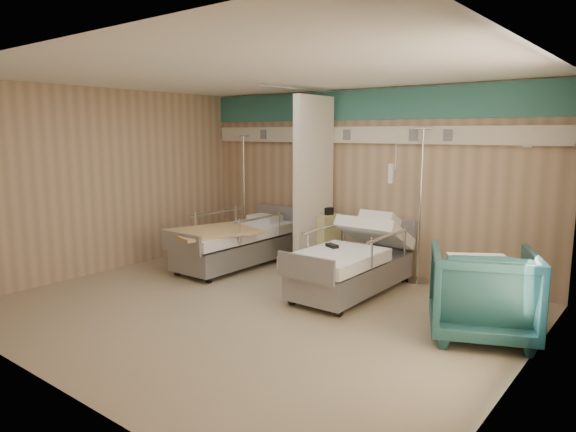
{
  "coord_description": "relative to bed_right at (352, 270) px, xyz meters",
  "views": [
    {
      "loc": [
        4.02,
        -4.48,
        2.14
      ],
      "look_at": [
        0.05,
        0.6,
        1.08
      ],
      "focal_mm": 32.0,
      "sensor_mm": 36.0,
      "label": 1
    }
  ],
  "objects": [
    {
      "name": "white_cup",
      "position": [
        -1.23,
        0.92,
        0.6
      ],
      "size": [
        0.11,
        0.11,
        0.14
      ],
      "primitive_type": "cylinder",
      "rotation": [
        0.0,
        0.0,
        -0.13
      ],
      "color": "white",
      "rests_on": "bedside_cabinet"
    },
    {
      "name": "visitor_armchair",
      "position": [
        1.85,
        -0.47,
        0.17
      ],
      "size": [
        1.37,
        1.38,
        0.96
      ],
      "primitive_type": "imported",
      "rotation": [
        0.0,
        0.0,
        3.56
      ],
      "color": "#1C4646",
      "rests_on": "ground"
    },
    {
      "name": "bed_left",
      "position": [
        -2.2,
        0.0,
        0.0
      ],
      "size": [
        1.0,
        2.16,
        0.63
      ],
      "primitive_type": null,
      "color": "white",
      "rests_on": "ground"
    },
    {
      "name": "iv_stand_left",
      "position": [
        -2.76,
        0.87,
        0.11
      ],
      "size": [
        0.37,
        0.37,
        2.09
      ],
      "rotation": [
        0.0,
        0.0,
        0.35
      ],
      "color": "silver",
      "rests_on": "ground"
    },
    {
      "name": "iv_stand_right",
      "position": [
        0.5,
        0.98,
        0.14
      ],
      "size": [
        0.39,
        0.39,
        2.21
      ],
      "rotation": [
        0.0,
        0.0,
        -0.3
      ],
      "color": "silver",
      "rests_on": "ground"
    },
    {
      "name": "room_walls",
      "position": [
        -0.63,
        -1.05,
        1.55
      ],
      "size": [
        6.04,
        5.04,
        2.82
      ],
      "color": "tan",
      "rests_on": "ground"
    },
    {
      "name": "bed_right",
      "position": [
        0.0,
        0.0,
        0.0
      ],
      "size": [
        1.0,
        2.16,
        0.63
      ],
      "primitive_type": null,
      "color": "white",
      "rests_on": "ground"
    },
    {
      "name": "ground",
      "position": [
        -0.6,
        -1.3,
        -0.32
      ],
      "size": [
        6.0,
        5.0,
        0.0
      ],
      "primitive_type": "cube",
      "color": "gray",
      "rests_on": "ground"
    },
    {
      "name": "call_remote",
      "position": [
        -0.21,
        -0.19,
        0.34
      ],
      "size": [
        0.22,
        0.16,
        0.04
      ],
      "primitive_type": "cube",
      "rotation": [
        0.0,
        0.0,
        -0.43
      ],
      "color": "black",
      "rests_on": "bed_right"
    },
    {
      "name": "bedside_cabinet",
      "position": [
        -1.15,
        0.9,
        0.11
      ],
      "size": [
        0.5,
        0.48,
        0.85
      ],
      "primitive_type": "cube",
      "color": "#D5D085",
      "rests_on": "ground"
    },
    {
      "name": "tan_blanket",
      "position": [
        -2.19,
        -0.46,
        0.34
      ],
      "size": [
        1.32,
        1.49,
        0.04
      ],
      "primitive_type": "cube",
      "rotation": [
        0.0,
        0.0,
        -0.3
      ],
      "color": "tan",
      "rests_on": "bed_left"
    },
    {
      "name": "toiletry_bag",
      "position": [
        -1.05,
        0.94,
        0.59
      ],
      "size": [
        0.24,
        0.2,
        0.11
      ],
      "primitive_type": "cube",
      "rotation": [
        0.0,
        0.0,
        -0.37
      ],
      "color": "black",
      "rests_on": "bedside_cabinet"
    },
    {
      "name": "waffle_blanket",
      "position": [
        1.82,
        -0.5,
        0.68
      ],
      "size": [
        0.79,
        0.77,
        0.07
      ],
      "primitive_type": "cube",
      "rotation": [
        0.0,
        0.0,
        3.69
      ],
      "color": "white",
      "rests_on": "visitor_armchair"
    }
  ]
}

